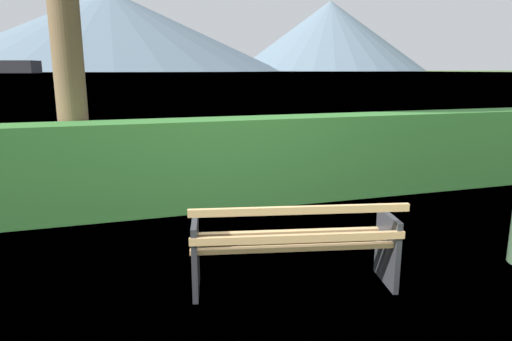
# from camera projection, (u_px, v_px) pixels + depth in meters

# --- Properties ---
(ground_plane) EXTENTS (1400.00, 1400.00, 0.00)m
(ground_plane) POSITION_uv_depth(u_px,v_px,m) (292.00, 285.00, 4.26)
(ground_plane) COLOR #4C6B33
(water_surface) EXTENTS (620.00, 620.00, 0.00)m
(water_surface) POSITION_uv_depth(u_px,v_px,m) (115.00, 73.00, 291.87)
(water_surface) COLOR #7A99A8
(water_surface) RESTS_ON ground_plane
(park_bench) EXTENTS (1.94, 0.94, 0.87)m
(park_bench) POSITION_uv_depth(u_px,v_px,m) (294.00, 244.00, 4.11)
(park_bench) COLOR tan
(park_bench) RESTS_ON ground_plane
(hedge_row) EXTENTS (11.50, 0.64, 1.29)m
(hedge_row) POSITION_uv_depth(u_px,v_px,m) (225.00, 163.00, 6.64)
(hedge_row) COLOR #387A33
(hedge_row) RESTS_ON ground_plane
(distant_hills) EXTENTS (752.04, 391.15, 89.01)m
(distant_hills) POSITION_uv_depth(u_px,v_px,m) (110.00, 34.00, 518.13)
(distant_hills) COLOR gray
(distant_hills) RESTS_ON ground_plane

